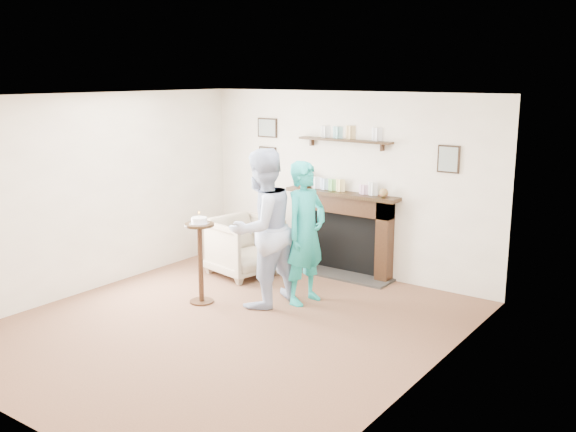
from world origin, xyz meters
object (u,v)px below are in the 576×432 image
object	(u,v)px
woman	(305,301)
pedestal_table	(200,247)
armchair	(244,274)
man	(262,304)

from	to	relation	value
woman	pedestal_table	bearing A→B (deg)	133.02
armchair	woman	distance (m)	1.38
armchair	woman	size ratio (longest dim) A/B	0.51
armchair	man	bearing A→B (deg)	-118.66
armchair	woman	xyz separation A→B (m)	(1.32, -0.42, 0.00)
armchair	pedestal_table	bearing A→B (deg)	-154.07
woman	pedestal_table	world-z (taller)	pedestal_table
pedestal_table	armchair	bearing A→B (deg)	104.65
man	pedestal_table	distance (m)	1.02
man	woman	world-z (taller)	man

